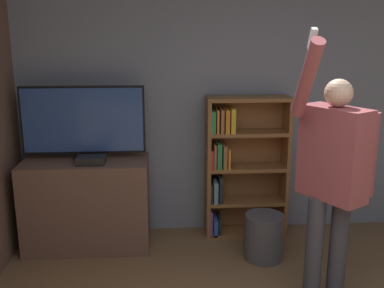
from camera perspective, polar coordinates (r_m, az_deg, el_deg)
wall_back at (r=4.54m, az=4.72°, el=5.46°), size 6.16×0.06×2.70m
tv_ledge at (r=4.44m, az=-13.15°, el=-7.41°), size 1.17×0.54×0.86m
television at (r=4.27m, az=-13.63°, el=2.76°), size 1.13×0.22×0.69m
game_console at (r=4.17m, az=-12.72°, el=-2.03°), size 0.25×0.16×0.07m
bookshelf at (r=4.52m, az=6.07°, el=-2.72°), size 0.82×0.28×1.42m
person at (r=3.32m, az=17.39°, el=-3.63°), size 0.62×0.59×2.06m
waste_bin at (r=4.23m, az=9.11°, el=-11.54°), size 0.35×0.35×0.42m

